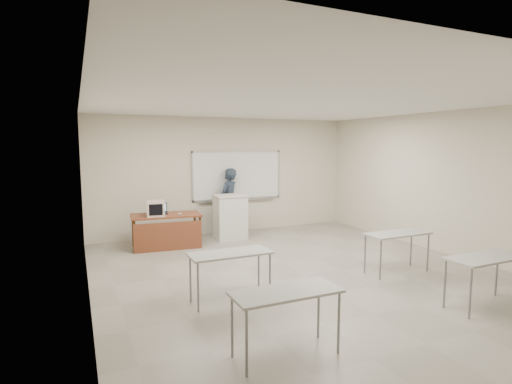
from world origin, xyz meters
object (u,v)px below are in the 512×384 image
presenter (229,201)px  keyboard (238,194)px  crt_monitor (156,208)px  mouse (180,214)px  instructor_desk (167,224)px  podium (230,217)px  laptop (160,211)px  whiteboard (237,176)px

presenter → keyboard: bearing=47.2°
crt_monitor → mouse: bearing=2.6°
instructor_desk → podium: size_ratio=1.40×
keyboard → laptop: bearing=-166.5°
laptop → presenter: (1.89, 0.61, 0.04)m
crt_monitor → presenter: presenter is taller
instructor_desk → laptop: 0.38m
laptop → mouse: (0.37, -0.32, -0.04)m
whiteboard → presenter: whiteboard is taller
laptop → mouse: size_ratio=3.38×
podium → laptop: (-1.70, -0.01, 0.26)m
instructor_desk → presenter: bearing=31.2°
keyboard → presenter: 0.76m
podium → crt_monitor: 1.91m
presenter → mouse: bearing=-8.2°
whiteboard → presenter: bearing=-151.4°
laptop → keyboard: (1.85, -0.11, 0.30)m
whiteboard → crt_monitor: bearing=-155.8°
instructor_desk → laptop: size_ratio=4.86×
podium → crt_monitor: bearing=-170.8°
whiteboard → crt_monitor: size_ratio=5.88×
mouse → keyboard: (1.48, 0.21, 0.34)m
instructor_desk → presenter: presenter is taller
instructor_desk → laptop: bearing=115.8°
whiteboard → instructor_desk: 2.52m
crt_monitor → presenter: size_ratio=0.25×
instructor_desk → podium: bearing=14.9°
whiteboard → crt_monitor: (-2.35, -1.06, -0.56)m
crt_monitor → keyboard: 2.02m
podium → presenter: (0.19, 0.60, 0.30)m
laptop → keyboard: 1.88m
crt_monitor → laptop: crt_monitor is taller
podium → mouse: 1.39m
crt_monitor → presenter: (2.04, 0.89, -0.07)m
laptop → mouse: bearing=-34.7°
crt_monitor → mouse: (0.52, -0.04, -0.15)m
keyboard → presenter: size_ratio=0.28×
mouse → whiteboard: bearing=9.6°
presenter → laptop: bearing=-21.8°
podium → mouse: (-1.33, -0.33, 0.22)m
podium → laptop: 1.72m
mouse → presenter: 1.78m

